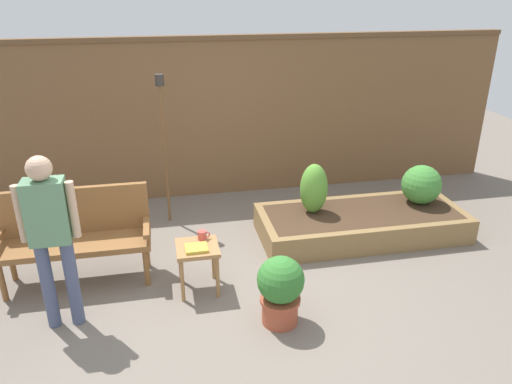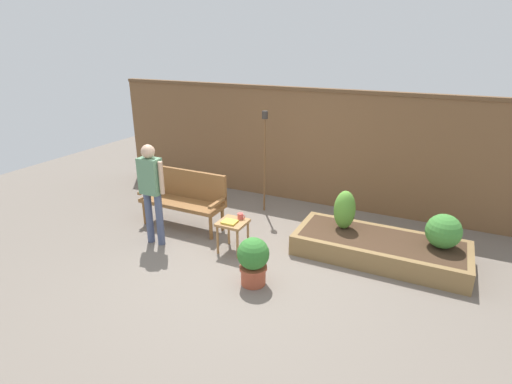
{
  "view_description": "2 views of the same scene",
  "coord_description": "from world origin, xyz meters",
  "px_view_note": "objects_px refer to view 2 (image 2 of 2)",
  "views": [
    {
      "loc": [
        -0.61,
        -3.87,
        2.78
      ],
      "look_at": [
        0.39,
        1.1,
        0.61
      ],
      "focal_mm": 34.46,
      "sensor_mm": 36.0,
      "label": 1
    },
    {
      "loc": [
        2.28,
        -4.42,
        2.95
      ],
      "look_at": [
        -0.11,
        0.49,
        0.88
      ],
      "focal_mm": 28.28,
      "sensor_mm": 36.0,
      "label": 2
    }
  ],
  "objects_px": {
    "shrub_far_corner": "(444,231)",
    "person_by_bench": "(151,186)",
    "cup_on_table": "(241,216)",
    "tiki_torch": "(265,145)",
    "side_table": "(233,227)",
    "shrub_near_bench": "(345,210)",
    "book_on_table": "(230,222)",
    "potted_boxwood": "(253,259)",
    "garden_bench": "(185,195)"
  },
  "relations": [
    {
      "from": "side_table",
      "to": "person_by_bench",
      "type": "distance_m",
      "value": 1.34
    },
    {
      "from": "shrub_near_bench",
      "to": "shrub_far_corner",
      "type": "bearing_deg",
      "value": 0.0
    },
    {
      "from": "shrub_near_bench",
      "to": "person_by_bench",
      "type": "distance_m",
      "value": 2.88
    },
    {
      "from": "side_table",
      "to": "shrub_near_bench",
      "type": "xyz_separation_m",
      "value": [
        1.42,
        0.86,
        0.2
      ]
    },
    {
      "from": "person_by_bench",
      "to": "shrub_near_bench",
      "type": "bearing_deg",
      "value": 23.88
    },
    {
      "from": "potted_boxwood",
      "to": "shrub_far_corner",
      "type": "relative_size",
      "value": 1.36
    },
    {
      "from": "side_table",
      "to": "person_by_bench",
      "type": "relative_size",
      "value": 0.31
    },
    {
      "from": "tiki_torch",
      "to": "person_by_bench",
      "type": "height_order",
      "value": "tiki_torch"
    },
    {
      "from": "book_on_table",
      "to": "potted_boxwood",
      "type": "distance_m",
      "value": 0.89
    },
    {
      "from": "shrub_far_corner",
      "to": "tiki_torch",
      "type": "xyz_separation_m",
      "value": [
        -3.0,
        0.72,
        0.7
      ]
    },
    {
      "from": "potted_boxwood",
      "to": "shrub_near_bench",
      "type": "height_order",
      "value": "shrub_near_bench"
    },
    {
      "from": "tiki_torch",
      "to": "shrub_near_bench",
      "type": "bearing_deg",
      "value": -23.75
    },
    {
      "from": "tiki_torch",
      "to": "potted_boxwood",
      "type": "bearing_deg",
      "value": -68.57
    },
    {
      "from": "shrub_near_bench",
      "to": "tiki_torch",
      "type": "height_order",
      "value": "tiki_torch"
    },
    {
      "from": "garden_bench",
      "to": "person_by_bench",
      "type": "relative_size",
      "value": 0.92
    },
    {
      "from": "shrub_near_bench",
      "to": "tiki_torch",
      "type": "bearing_deg",
      "value": 156.25
    },
    {
      "from": "garden_bench",
      "to": "book_on_table",
      "type": "xyz_separation_m",
      "value": [
        1.14,
        -0.52,
        -0.05
      ]
    },
    {
      "from": "book_on_table",
      "to": "potted_boxwood",
      "type": "height_order",
      "value": "potted_boxwood"
    },
    {
      "from": "garden_bench",
      "to": "shrub_far_corner",
      "type": "relative_size",
      "value": 3.05
    },
    {
      "from": "side_table",
      "to": "shrub_far_corner",
      "type": "xyz_separation_m",
      "value": [
        2.77,
        0.86,
        0.14
      ]
    },
    {
      "from": "potted_boxwood",
      "to": "tiki_torch",
      "type": "relative_size",
      "value": 0.35
    },
    {
      "from": "shrub_far_corner",
      "to": "book_on_table",
      "type": "bearing_deg",
      "value": -161.6
    },
    {
      "from": "side_table",
      "to": "potted_boxwood",
      "type": "height_order",
      "value": "potted_boxwood"
    },
    {
      "from": "cup_on_table",
      "to": "book_on_table",
      "type": "xyz_separation_m",
      "value": [
        -0.08,
        -0.19,
        -0.03
      ]
    },
    {
      "from": "cup_on_table",
      "to": "tiki_torch",
      "type": "xyz_separation_m",
      "value": [
        -0.29,
        1.46,
        0.72
      ]
    },
    {
      "from": "garden_bench",
      "to": "cup_on_table",
      "type": "bearing_deg",
      "value": -14.95
    },
    {
      "from": "person_by_bench",
      "to": "side_table",
      "type": "bearing_deg",
      "value": 13.87
    },
    {
      "from": "cup_on_table",
      "to": "tiki_torch",
      "type": "height_order",
      "value": "tiki_torch"
    },
    {
      "from": "book_on_table",
      "to": "tiki_torch",
      "type": "xyz_separation_m",
      "value": [
        -0.21,
        1.65,
        0.75
      ]
    },
    {
      "from": "shrub_near_bench",
      "to": "person_by_bench",
      "type": "relative_size",
      "value": 0.38
    },
    {
      "from": "tiki_torch",
      "to": "book_on_table",
      "type": "bearing_deg",
      "value": -82.72
    },
    {
      "from": "cup_on_table",
      "to": "potted_boxwood",
      "type": "relative_size",
      "value": 0.19
    },
    {
      "from": "cup_on_table",
      "to": "book_on_table",
      "type": "bearing_deg",
      "value": -111.51
    },
    {
      "from": "shrub_far_corner",
      "to": "person_by_bench",
      "type": "relative_size",
      "value": 0.3
    },
    {
      "from": "side_table",
      "to": "tiki_torch",
      "type": "xyz_separation_m",
      "value": [
        -0.22,
        1.59,
        0.84
      ]
    },
    {
      "from": "potted_boxwood",
      "to": "person_by_bench",
      "type": "xyz_separation_m",
      "value": [
        -1.85,
        0.35,
        0.58
      ]
    },
    {
      "from": "book_on_table",
      "to": "side_table",
      "type": "bearing_deg",
      "value": 77.79
    },
    {
      "from": "side_table",
      "to": "tiki_torch",
      "type": "distance_m",
      "value": 1.81
    },
    {
      "from": "tiki_torch",
      "to": "person_by_bench",
      "type": "relative_size",
      "value": 1.17
    },
    {
      "from": "book_on_table",
      "to": "shrub_far_corner",
      "type": "distance_m",
      "value": 2.94
    },
    {
      "from": "cup_on_table",
      "to": "shrub_near_bench",
      "type": "distance_m",
      "value": 1.54
    },
    {
      "from": "cup_on_table",
      "to": "person_by_bench",
      "type": "bearing_deg",
      "value": -161.4
    },
    {
      "from": "side_table",
      "to": "book_on_table",
      "type": "xyz_separation_m",
      "value": [
        -0.01,
        -0.06,
        0.1
      ]
    },
    {
      "from": "shrub_far_corner",
      "to": "person_by_bench",
      "type": "distance_m",
      "value": 4.15
    },
    {
      "from": "potted_boxwood",
      "to": "shrub_far_corner",
      "type": "distance_m",
      "value": 2.61
    },
    {
      "from": "book_on_table",
      "to": "potted_boxwood",
      "type": "xyz_separation_m",
      "value": [
        0.66,
        -0.58,
        -0.14
      ]
    },
    {
      "from": "cup_on_table",
      "to": "shrub_far_corner",
      "type": "relative_size",
      "value": 0.26
    },
    {
      "from": "cup_on_table",
      "to": "person_by_bench",
      "type": "relative_size",
      "value": 0.08
    },
    {
      "from": "side_table",
      "to": "shrub_near_bench",
      "type": "distance_m",
      "value": 1.67
    },
    {
      "from": "shrub_near_bench",
      "to": "shrub_far_corner",
      "type": "distance_m",
      "value": 1.36
    }
  ]
}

